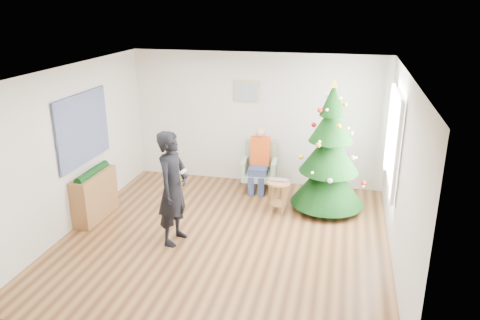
% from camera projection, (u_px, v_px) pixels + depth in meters
% --- Properties ---
extents(floor, '(5.00, 5.00, 0.00)m').
position_uv_depth(floor, '(225.00, 238.00, 7.34)').
color(floor, brown).
rests_on(floor, ground).
extents(ceiling, '(5.00, 5.00, 0.00)m').
position_uv_depth(ceiling, '(223.00, 71.00, 6.48)').
color(ceiling, white).
rests_on(ceiling, wall_back).
extents(wall_back, '(5.00, 0.00, 5.00)m').
position_uv_depth(wall_back, '(257.00, 119.00, 9.21)').
color(wall_back, silver).
rests_on(wall_back, floor).
extents(wall_front, '(5.00, 0.00, 5.00)m').
position_uv_depth(wall_front, '(160.00, 241.00, 4.61)').
color(wall_front, silver).
rests_on(wall_front, floor).
extents(wall_left, '(0.00, 5.00, 5.00)m').
position_uv_depth(wall_left, '(73.00, 148.00, 7.44)').
color(wall_left, silver).
rests_on(wall_left, floor).
extents(wall_right, '(0.00, 5.00, 5.00)m').
position_uv_depth(wall_right, '(401.00, 173.00, 6.38)').
color(wall_right, silver).
rests_on(wall_right, floor).
extents(window_panel, '(0.04, 1.30, 1.40)m').
position_uv_depth(window_panel, '(395.00, 139.00, 7.24)').
color(window_panel, white).
rests_on(window_panel, wall_right).
extents(curtains, '(0.05, 1.75, 1.50)m').
position_uv_depth(curtains, '(393.00, 139.00, 7.25)').
color(curtains, white).
rests_on(curtains, wall_right).
extents(christmas_tree, '(1.29, 1.29, 2.32)m').
position_uv_depth(christmas_tree, '(330.00, 153.00, 8.01)').
color(christmas_tree, '#3F2816').
rests_on(christmas_tree, floor).
extents(stool, '(0.39, 0.39, 0.59)m').
position_uv_depth(stool, '(278.00, 197.00, 8.11)').
color(stool, brown).
rests_on(stool, floor).
extents(laptop, '(0.32, 0.21, 0.03)m').
position_uv_depth(laptop, '(278.00, 181.00, 8.01)').
color(laptop, silver).
rests_on(laptop, stool).
extents(armchair, '(0.70, 0.64, 0.95)m').
position_uv_depth(armchair, '(259.00, 173.00, 9.09)').
color(armchair, gray).
rests_on(armchair, floor).
extents(seated_person, '(0.38, 0.54, 1.25)m').
position_uv_depth(seated_person, '(259.00, 160.00, 8.95)').
color(seated_person, navy).
rests_on(seated_person, armchair).
extents(standing_man, '(0.50, 0.69, 1.76)m').
position_uv_depth(standing_man, '(173.00, 188.00, 6.97)').
color(standing_man, black).
rests_on(standing_man, floor).
extents(game_controller, '(0.05, 0.13, 0.04)m').
position_uv_depth(game_controller, '(183.00, 171.00, 6.81)').
color(game_controller, white).
rests_on(game_controller, standing_man).
extents(console, '(0.33, 1.01, 0.80)m').
position_uv_depth(console, '(95.00, 196.00, 7.89)').
color(console, brown).
rests_on(console, floor).
extents(garland, '(0.14, 0.90, 0.14)m').
position_uv_depth(garland, '(92.00, 173.00, 7.76)').
color(garland, black).
rests_on(garland, console).
extents(tapestry, '(0.03, 1.50, 1.15)m').
position_uv_depth(tapestry, '(83.00, 128.00, 7.63)').
color(tapestry, black).
rests_on(tapestry, wall_left).
extents(framed_picture, '(0.52, 0.05, 0.42)m').
position_uv_depth(framed_picture, '(247.00, 91.00, 9.04)').
color(framed_picture, tan).
rests_on(framed_picture, wall_back).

